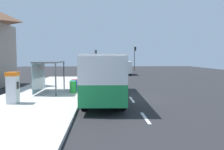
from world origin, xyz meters
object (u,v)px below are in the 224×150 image
(recycling_bin_red, at_px, (75,85))
(traffic_light_near_side, at_px, (135,55))
(bus, at_px, (104,73))
(ticket_machine, at_px, (13,87))
(sedan_near, at_px, (122,68))
(sedan_far, at_px, (119,67))
(recycling_bin_blue, at_px, (74,86))
(traffic_light_far_side, at_px, (96,57))
(bus_shelter, at_px, (46,69))
(white_van, at_px, (125,67))
(recycling_bin_green, at_px, (73,87))

(recycling_bin_red, distance_m, traffic_light_near_side, 32.02)
(bus, height_order, ticket_machine, bus)
(sedan_near, xyz_separation_m, sedan_far, (0.00, 8.19, 0.00))
(recycling_bin_blue, relative_size, traffic_light_far_side, 0.21)
(traffic_light_near_side, distance_m, traffic_light_far_side, 8.64)
(ticket_machine, height_order, recycling_bin_blue, ticket_machine)
(bus, height_order, recycling_bin_red, bus)
(sedan_far, xyz_separation_m, bus_shelter, (-8.72, -36.36, 1.31))
(white_van, distance_m, traffic_light_near_side, 11.15)
(sedan_near, bearing_deg, bus, -97.57)
(ticket_machine, distance_m, recycling_bin_green, 5.21)
(sedan_far, xyz_separation_m, recycling_bin_green, (-6.50, -36.69, -0.14))
(white_van, bearing_deg, recycling_bin_green, -106.68)
(sedan_near, xyz_separation_m, recycling_bin_red, (-6.50, -27.10, -0.14))
(bus, bearing_deg, sedan_near, 82.43)
(sedan_near, xyz_separation_m, traffic_light_near_side, (3.19, 3.28, 2.74))
(recycling_bin_green, xyz_separation_m, traffic_light_far_side, (1.10, 32.58, 2.44))
(sedan_near, bearing_deg, sedan_far, 90.00)
(recycling_bin_red, height_order, bus_shelter, bus_shelter)
(recycling_bin_blue, relative_size, traffic_light_near_side, 0.18)
(sedan_near, distance_m, recycling_bin_blue, 28.55)
(sedan_far, bearing_deg, bus_shelter, -103.48)
(traffic_light_far_side, relative_size, bus_shelter, 1.16)
(sedan_far, distance_m, ticket_machine, 41.91)
(bus, height_order, white_van, bus)
(sedan_near, xyz_separation_m, recycling_bin_green, (-6.50, -28.50, -0.14))
(bus, bearing_deg, traffic_light_far_side, 92.31)
(traffic_light_far_side, height_order, bus_shelter, traffic_light_far_side)
(sedan_far, xyz_separation_m, recycling_bin_blue, (-6.50, -35.99, -0.14))
(white_van, bearing_deg, recycling_bin_red, -107.78)
(sedan_far, relative_size, recycling_bin_green, 4.73)
(sedan_near, distance_m, recycling_bin_red, 27.87)
(recycling_bin_red, xyz_separation_m, bus_shelter, (-2.21, -1.07, 1.44))
(white_van, bearing_deg, ticket_machine, -110.66)
(sedan_near, height_order, recycling_bin_blue, sedan_near)
(ticket_machine, bearing_deg, recycling_bin_blue, 56.28)
(bus, height_order, recycling_bin_green, bus)
(recycling_bin_blue, height_order, traffic_light_near_side, traffic_light_near_side)
(sedan_near, bearing_deg, traffic_light_far_side, 142.92)
(bus_shelter, bearing_deg, recycling_bin_red, 25.81)
(recycling_bin_green, relative_size, recycling_bin_blue, 1.00)
(recycling_bin_blue, distance_m, traffic_light_far_side, 31.99)
(sedan_near, relative_size, traffic_light_near_side, 0.84)
(sedan_far, height_order, recycling_bin_red, sedan_far)
(bus, relative_size, recycling_bin_blue, 11.66)
(bus, distance_m, recycling_bin_green, 3.24)
(sedan_far, relative_size, ticket_machine, 2.32)
(sedan_near, relative_size, recycling_bin_blue, 4.73)
(recycling_bin_green, relative_size, traffic_light_near_side, 0.18)
(ticket_machine, relative_size, bus_shelter, 0.48)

